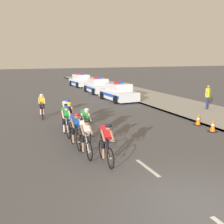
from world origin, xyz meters
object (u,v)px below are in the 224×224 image
(traffic_cone_near, at_px, (198,120))
(police_car_third, at_px, (81,81))
(cyclist_fifth, at_px, (66,120))
(cyclist_eighth, at_px, (42,105))
(cyclist_seventh, at_px, (66,112))
(police_car_second, at_px, (98,86))
(cyclist_fourth, at_px, (85,123))
(cyclist_sixth, at_px, (69,116))
(cyclist_second, at_px, (85,137))
(cyclist_lead, at_px, (106,142))
(cyclist_third, at_px, (75,129))
(spectator_closest, at_px, (208,95))
(traffic_cone_mid, at_px, (213,126))
(police_car_nearest, at_px, (118,93))

(traffic_cone_near, bearing_deg, police_car_third, 92.00)
(cyclist_fifth, xyz_separation_m, cyclist_eighth, (-0.49, 4.54, 0.00))
(cyclist_seventh, distance_m, police_car_second, 14.02)
(cyclist_fourth, height_order, cyclist_sixth, same)
(cyclist_second, distance_m, police_car_second, 18.68)
(cyclist_lead, relative_size, police_car_second, 0.39)
(cyclist_seventh, distance_m, cyclist_eighth, 2.81)
(cyclist_third, height_order, police_car_second, police_car_second)
(cyclist_third, bearing_deg, spectator_closest, 22.96)
(cyclist_seventh, relative_size, police_car_third, 0.38)
(cyclist_fifth, height_order, cyclist_eighth, same)
(cyclist_fifth, relative_size, spectator_closest, 1.03)
(cyclist_third, relative_size, police_car_second, 0.39)
(traffic_cone_near, relative_size, traffic_cone_mid, 1.00)
(police_car_second, relative_size, traffic_cone_near, 6.89)
(cyclist_eighth, xyz_separation_m, police_car_third, (6.98, 16.60, -0.11))
(police_car_second, distance_m, traffic_cone_near, 15.12)
(cyclist_third, height_order, cyclist_seventh, same)
(cyclist_second, xyz_separation_m, cyclist_eighth, (-0.59, 7.55, 0.00))
(police_car_nearest, relative_size, police_car_third, 1.00)
(cyclist_seventh, xyz_separation_m, spectator_closest, (10.08, 0.75, 0.30))
(cyclist_second, relative_size, cyclist_seventh, 1.00)
(cyclist_seventh, bearing_deg, police_car_second, 64.49)
(cyclist_third, bearing_deg, traffic_cone_mid, -1.17)
(police_car_third, bearing_deg, traffic_cone_near, -88.00)
(cyclist_eighth, relative_size, police_car_nearest, 0.38)
(police_car_third, relative_size, traffic_cone_mid, 7.03)
(cyclist_second, height_order, traffic_cone_near, cyclist_second)
(cyclist_second, distance_m, spectator_closest, 11.87)
(cyclist_third, relative_size, cyclist_seventh, 1.00)
(cyclist_lead, xyz_separation_m, traffic_cone_mid, (6.47, 2.02, -0.48))
(cyclist_eighth, bearing_deg, traffic_cone_near, -33.34)
(cyclist_seventh, bearing_deg, cyclist_second, -94.15)
(cyclist_lead, relative_size, cyclist_eighth, 1.00)
(cyclist_fourth, distance_m, cyclist_eighth, 5.60)
(cyclist_second, height_order, cyclist_seventh, same)
(cyclist_second, bearing_deg, cyclist_eighth, 94.45)
(cyclist_third, bearing_deg, cyclist_seventh, 83.21)
(police_car_second, xyz_separation_m, traffic_cone_near, (0.76, -15.10, -0.37))
(cyclist_lead, bearing_deg, cyclist_second, 116.15)
(cyclist_third, relative_size, traffic_cone_near, 2.69)
(cyclist_sixth, distance_m, cyclist_seventh, 0.96)
(traffic_cone_near, bearing_deg, cyclist_fourth, -176.64)
(cyclist_second, bearing_deg, cyclist_fifth, 91.77)
(cyclist_fourth, height_order, police_car_third, police_car_third)
(cyclist_fifth, bearing_deg, cyclist_sixth, 69.49)
(police_car_second, bearing_deg, cyclist_sixth, -114.28)
(cyclist_sixth, height_order, police_car_third, police_car_third)
(cyclist_sixth, height_order, spectator_closest, spectator_closest)
(police_car_nearest, bearing_deg, cyclist_seventh, -130.05)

